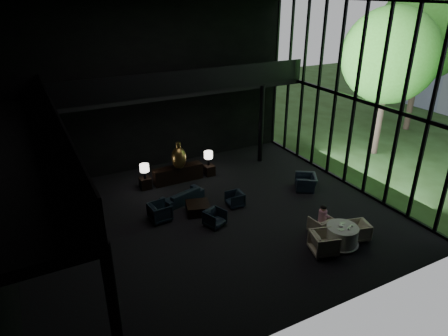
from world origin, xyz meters
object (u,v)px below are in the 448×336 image
console (178,174)px  lounge_armchair_west (160,211)px  table_lamp_right (208,155)px  dining_chair_east (358,230)px  table_lamp_left (144,168)px  dining_table (341,237)px  coffee_table (198,208)px  side_table_right (209,170)px  dining_chair_west (324,241)px  window_armchair (306,180)px  side_table_left (145,183)px  dining_chair_north (321,225)px  lounge_armchair_east (235,199)px  sofa (182,194)px  bronze_urn (179,158)px  lounge_armchair_south (215,218)px  child (323,213)px

console → lounge_armchair_west: (-1.91, -2.92, 0.05)m
table_lamp_right → dining_chair_east: (2.41, -7.47, -0.65)m
table_lamp_left → dining_table: size_ratio=0.55×
table_lamp_left → coffee_table: size_ratio=0.75×
side_table_right → dining_chair_west: dining_chair_west is taller
table_lamp_left → side_table_right: 3.29m
console → window_armchair: bearing=-35.6°
console → dining_table: (3.21, -7.48, -0.05)m
console → side_table_left: bearing=179.9°
side_table_left → dining_chair_north: (4.67, -6.56, 0.10)m
side_table_right → table_lamp_right: size_ratio=0.72×
window_armchair → dining_chair_east: size_ratio=1.39×
lounge_armchair_west → lounge_armchair_east: lounge_armchair_west is taller
table_lamp_right → dining_table: size_ratio=0.55×
sofa → dining_chair_east: dining_chair_east is taller
bronze_urn → table_lamp_right: 1.64m
dining_table → lounge_armchair_west: bearing=138.3°
dining_chair_west → lounge_armchair_east: bearing=31.1°
bronze_urn → console: bearing=90.0°
bronze_urn → dining_chair_west: 7.74m
table_lamp_right → dining_chair_east: table_lamp_right is taller
table_lamp_left → lounge_armchair_south: bearing=-71.4°
coffee_table → dining_chair_east: 6.20m
dining_table → dining_chair_east: size_ratio=1.80×
bronze_urn → coffee_table: bronze_urn is taller
bronze_urn → side_table_right: bearing=4.9°
side_table_left → table_lamp_left: size_ratio=0.76×
dining_table → dining_chair_west: bearing=-175.8°
lounge_armchair_west → dining_chair_north: lounge_armchair_west is taller
table_lamp_right → side_table_left: bearing=180.0°
table_lamp_right → console: bearing=-180.0°
dining_chair_east → dining_chair_west: (-1.66, -0.08, 0.13)m
side_table_left → dining_chair_north: dining_chair_north is taller
side_table_right → window_armchair: bearing=-46.2°
lounge_armchair_east → dining_chair_west: dining_chair_west is taller
lounge_armchair_south → dining_table: 4.68m
lounge_armchair_south → window_armchair: 5.08m
table_lamp_left → dining_chair_north: (4.67, -6.49, -0.66)m
dining_table → dining_chair_east: (0.80, 0.01, 0.02)m
console → table_lamp_left: bearing=-177.3°
bronze_urn → lounge_armchair_south: bearing=-92.7°
table_lamp_right → child: table_lamp_right is taller
table_lamp_right → side_table_right: bearing=-90.0°
dining_chair_north → console: bearing=-68.9°
window_armchair → side_table_left: bearing=-86.6°
lounge_armchair_south → coffee_table: size_ratio=0.73×
bronze_urn → dining_table: bronze_urn is taller
console → coffee_table: console is taller
console → lounge_armchair_east: size_ratio=3.90×
console → lounge_armchair_east: (1.23, -3.30, -0.07)m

